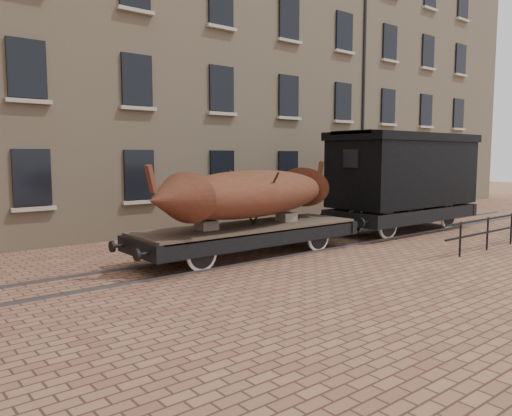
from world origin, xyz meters
TOP-DOWN VIEW (x-y plane):
  - ground at (0.00, 0.00)m, footprint 90.00×90.00m
  - warehouse_cream at (3.00, 9.99)m, footprint 40.00×10.19m
  - rail_track at (0.00, 0.00)m, footprint 30.00×1.52m
  - flatcar_wagon at (-1.60, -0.00)m, footprint 7.61×2.06m
  - iron_boat at (-1.46, 0.00)m, footprint 7.55×3.46m
  - goods_van at (5.82, -0.00)m, footprint 7.12×2.60m

SIDE VIEW (x-z plane):
  - ground at x=0.00m, z-range 0.00..0.00m
  - rail_track at x=0.00m, z-range 0.00..0.06m
  - flatcar_wagon at x=-1.60m, z-range 0.14..1.29m
  - iron_boat at x=-1.46m, z-range 0.91..2.68m
  - goods_van at x=5.82m, z-range 0.47..4.15m
  - warehouse_cream at x=3.00m, z-range 0.00..14.00m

